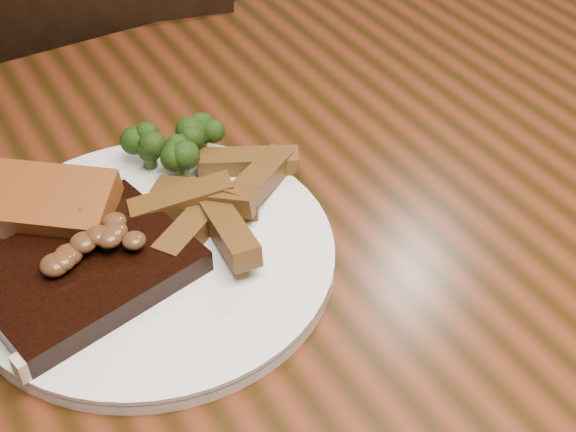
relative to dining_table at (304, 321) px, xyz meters
name	(u,v)px	position (x,y,z in m)	size (l,w,h in m)	color
dining_table	(304,321)	(0.00, 0.00, 0.00)	(1.60, 0.90, 0.75)	#512110
chair_far	(107,163)	(0.00, 0.60, -0.21)	(0.48, 0.48, 0.83)	black
plate	(153,257)	(-0.12, 0.05, 0.10)	(0.31, 0.31, 0.01)	white
steak	(84,270)	(-0.18, 0.05, 0.12)	(0.17, 0.13, 0.02)	black
steak_bone	(110,319)	(-0.18, -0.01, 0.11)	(0.16, 0.01, 0.02)	beige
mushroom_pile	(86,240)	(-0.17, 0.06, 0.14)	(0.08, 0.08, 0.03)	#552D1A
garlic_bread	(48,220)	(-0.19, 0.12, 0.12)	(0.12, 0.06, 0.03)	brown
potato_wedges	(231,201)	(-0.04, 0.07, 0.12)	(0.12, 0.12, 0.02)	brown
broccoli_cluster	(185,152)	(-0.05, 0.14, 0.12)	(0.08, 0.08, 0.04)	#213C0D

